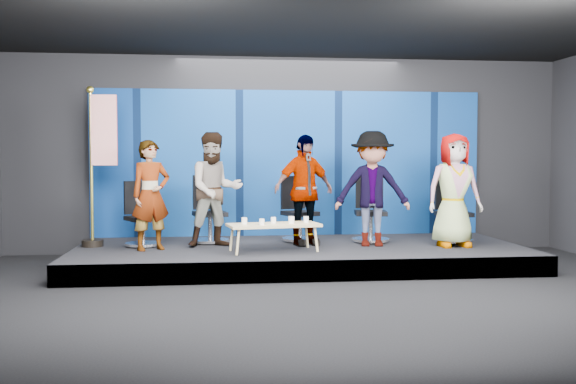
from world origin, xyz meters
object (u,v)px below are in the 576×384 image
at_px(panelist_c, 304,190).
at_px(mug_b, 262,222).
at_px(panelist_d, 372,189).
at_px(chair_d, 370,220).
at_px(chair_b, 209,221).
at_px(mug_c, 273,220).
at_px(flag_stand, 99,162).
at_px(panelist_b, 215,190).
at_px(mug_a, 244,221).
at_px(mug_d, 291,220).
at_px(chair_e, 453,221).
at_px(mug_e, 306,219).
at_px(panelist_a, 151,195).
at_px(chair_c, 298,220).
at_px(panelist_e, 454,190).
at_px(coffee_table, 274,226).
at_px(chair_a, 142,225).

bearing_deg(panelist_c, mug_b, -153.29).
bearing_deg(panelist_d, chair_d, 87.48).
relative_size(chair_b, chair_d, 0.99).
relative_size(mug_c, flag_stand, 0.04).
bearing_deg(panelist_c, panelist_b, 159.84).
bearing_deg(mug_a, mug_d, 3.92).
distance_m(chair_e, mug_e, 2.59).
distance_m(panelist_a, chair_c, 2.52).
xyz_separation_m(panelist_d, mug_b, (-1.79, -0.60, -0.45)).
relative_size(chair_b, mug_a, 11.18).
height_order(panelist_a, panelist_b, panelist_b).
height_order(panelist_a, chair_c, panelist_a).
bearing_deg(mug_e, chair_c, 89.17).
bearing_deg(mug_e, chair_b, 146.00).
distance_m(panelist_e, mug_b, 3.10).
xyz_separation_m(panelist_a, panelist_c, (2.37, 0.29, 0.05)).
height_order(chair_c, panelist_c, panelist_c).
relative_size(chair_b, panelist_d, 0.61).
distance_m(chair_b, mug_e, 1.77).
relative_size(panelist_a, flag_stand, 0.66).
bearing_deg(chair_e, mug_d, -167.71).
relative_size(coffee_table, mug_a, 14.41).
relative_size(chair_d, panelist_d, 0.62).
distance_m(chair_a, flag_stand, 1.18).
height_order(panelist_d, mug_b, panelist_d).
height_order(chair_e, mug_d, chair_e).
bearing_deg(panelist_a, chair_d, -19.40).
relative_size(chair_b, chair_c, 1.02).
bearing_deg(mug_c, chair_c, 64.59).
xyz_separation_m(chair_c, panelist_d, (1.08, -0.72, 0.55)).
distance_m(coffee_table, mug_b, 0.26).
bearing_deg(chair_a, coffee_table, -50.88).
relative_size(panelist_b, panelist_e, 1.01).
distance_m(mug_a, mug_e, 0.95).
bearing_deg(panelist_b, chair_b, 88.15).
height_order(mug_c, mug_e, same).
relative_size(chair_d, mug_e, 12.15).
xyz_separation_m(chair_c, panelist_c, (0.02, -0.50, 0.52)).
bearing_deg(flag_stand, panelist_d, -2.70).
height_order(chair_d, panelist_e, panelist_e).
height_order(chair_c, mug_e, chair_c).
distance_m(chair_d, mug_a, 2.34).
xyz_separation_m(mug_a, mug_b, (0.25, -0.14, -0.00)).
xyz_separation_m(panelist_c, mug_e, (-0.04, -0.52, -0.42)).
height_order(panelist_a, panelist_c, panelist_c).
bearing_deg(mug_c, panelist_d, 13.06).
height_order(chair_d, coffee_table, chair_d).
bearing_deg(mug_b, panelist_a, 162.42).
bearing_deg(chair_a, mug_a, -56.90).
height_order(panelist_c, coffee_table, panelist_c).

